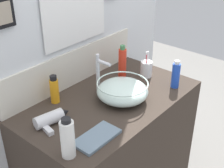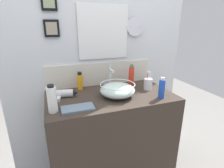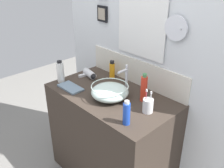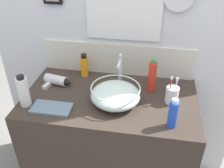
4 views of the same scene
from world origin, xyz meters
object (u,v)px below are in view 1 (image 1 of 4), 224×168
Objects in this scene: glass_bowl_sink at (122,91)px; faucet at (99,70)px; hair_drier at (52,118)px; toothbrush_cup at (146,69)px; soap_dispenser at (176,75)px; spray_bottle at (68,138)px; lotion_bottle at (122,63)px; shampoo_bottle at (54,90)px; hand_towel at (97,137)px.

glass_bowl_sink is 0.20m from faucet.
toothbrush_cup is at bearing -5.16° from hair_drier.
toothbrush_cup reaches higher than glass_bowl_sink.
glass_bowl_sink is at bearing 154.72° from soap_dispenser.
spray_bottle is 0.80m from lotion_bottle.
spray_bottle is at bearing -167.94° from glass_bowl_sink.
lotion_bottle is (0.21, 0.17, 0.05)m from glass_bowl_sink.
shampoo_bottle is (-0.27, 0.10, -0.05)m from faucet.
spray_bottle is 0.87× the size of lotion_bottle.
glass_bowl_sink is at bearing -17.60° from hair_drier.
toothbrush_cup is at bearing -38.57° from lotion_bottle.
hand_towel is (-0.71, -0.20, -0.05)m from toothbrush_cup.
soap_dispenser reaches higher than shampoo_bottle.
lotion_bottle is at bearing 3.07° from hair_drier.
lotion_bottle reaches higher than spray_bottle.
toothbrush_cup is 1.01× the size of soap_dispenser.
glass_bowl_sink is at bearing -141.26° from lotion_bottle.
faucet is at bearing 176.74° from lotion_bottle.
lotion_bottle is 0.99× the size of hand_towel.
lotion_bottle is at bearing 20.80° from spray_bottle.
spray_bottle is at bearing -168.38° from toothbrush_cup.
spray_bottle is 0.87m from soap_dispenser.
hair_drier is 1.00× the size of spray_bottle.
spray_bottle is at bearing -159.20° from lotion_bottle.
glass_bowl_sink is at bearing -90.00° from faucet.
soap_dispenser is 0.76× the size of hand_towel.
hair_drier is 0.77m from toothbrush_cup.
hand_towel is (0.06, -0.27, -0.02)m from hair_drier.
shampoo_bottle is at bearing 159.26° from faucet.
hair_drier is 0.64m from lotion_bottle.
shampoo_bottle is at bearing 44.29° from hair_drier.
faucet is 0.50m from hand_towel.
soap_dispenser is at bearing -25.28° from glass_bowl_sink.
faucet is 1.38× the size of shampoo_bottle.
toothbrush_cup reaches higher than hand_towel.
hand_towel is at bearing -152.47° from lotion_bottle.
spray_bottle is (-0.54, -0.11, 0.04)m from glass_bowl_sink.
toothbrush_cup is 0.90m from spray_bottle.
shampoo_bottle is at bearing 77.34° from hand_towel.
lotion_bottle is 1.36× the size of shampoo_bottle.
hair_drier is 1.19× the size of shampoo_bottle.
shampoo_bottle is (0.26, 0.40, -0.02)m from spray_bottle.
toothbrush_cup is 0.90× the size of spray_bottle.
glass_bowl_sink is 1.66× the size of soap_dispenser.
hand_towel is at bearing -77.36° from hair_drier.
glass_bowl_sink is at bearing -169.07° from toothbrush_cup.
toothbrush_cup is 0.17m from lotion_bottle.
toothbrush_cup is 0.77× the size of hand_towel.
shampoo_bottle is (-0.61, 0.22, 0.03)m from toothbrush_cup.
hair_drier is at bearing 66.06° from spray_bottle.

